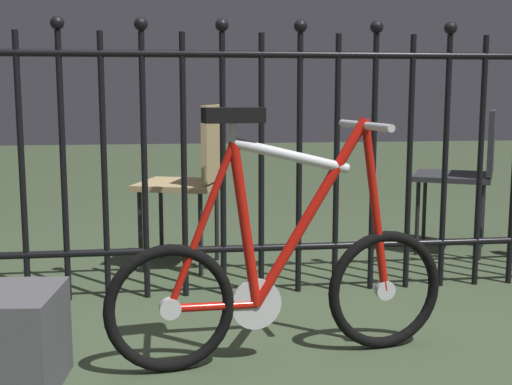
{
  "coord_description": "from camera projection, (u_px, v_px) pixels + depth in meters",
  "views": [
    {
      "loc": [
        -0.29,
        -2.35,
        0.94
      ],
      "look_at": [
        0.05,
        0.21,
        0.55
      ],
      "focal_mm": 47.34,
      "sensor_mm": 36.0,
      "label": 1
    }
  ],
  "objects": [
    {
      "name": "chair_tan",
      "position": [
        194.0,
        171.0,
        3.57
      ],
      "size": [
        0.52,
        0.52,
        0.87
      ],
      "color": "black",
      "rests_on": "ground"
    },
    {
      "name": "ground_plane",
      "position": [
        250.0,
        348.0,
        2.48
      ],
      "size": [
        20.0,
        20.0,
        0.0
      ],
      "primitive_type": "plane",
      "color": "#3B4A32"
    },
    {
      "name": "display_crate",
      "position": [
        4.0,
        341.0,
        2.13
      ],
      "size": [
        0.38,
        0.38,
        0.32
      ],
      "primitive_type": "cube",
      "rotation": [
        0.0,
        0.0,
        -0.1
      ],
      "color": "#4C4C51",
      "rests_on": "ground"
    },
    {
      "name": "chair_charcoal",
      "position": [
        468.0,
        166.0,
        3.91
      ],
      "size": [
        0.59,
        0.59,
        0.83
      ],
      "color": "black",
      "rests_on": "ground"
    },
    {
      "name": "iron_fence",
      "position": [
        216.0,
        153.0,
        3.05
      ],
      "size": [
        4.38,
        0.07,
        1.32
      ],
      "color": "black",
      "rests_on": "ground"
    },
    {
      "name": "bicycle",
      "position": [
        282.0,
        274.0,
        2.34
      ],
      "size": [
        1.22,
        0.4,
        0.89
      ],
      "color": "black",
      "rests_on": "ground"
    }
  ]
}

